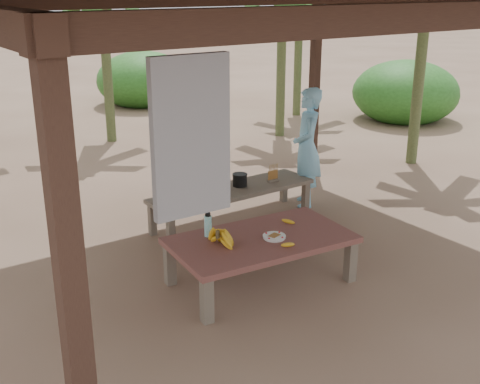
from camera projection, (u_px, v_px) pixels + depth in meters
ground at (256, 258)px, 6.73m from camera, size 80.00×80.00×0.00m
work_table at (261, 243)px, 6.04m from camera, size 1.88×1.15×0.50m
bench at (233, 193)px, 7.60m from camera, size 2.21×0.64×0.45m
ripe_banana_bunch at (218, 238)px, 5.77m from camera, size 0.33×0.29×0.18m
plate at (274, 237)px, 5.98m from camera, size 0.23×0.23×0.04m
loose_banana_front at (288, 245)px, 5.79m from camera, size 0.17×0.08×0.04m
loose_banana_side at (288, 221)px, 6.36m from camera, size 0.12×0.15×0.04m
water_flask at (208, 225)px, 6.01m from camera, size 0.08×0.08×0.29m
green_banana_stalk at (212, 182)px, 7.36m from camera, size 0.27×0.27×0.31m
cooking_pot at (240, 180)px, 7.67m from camera, size 0.18×0.18×0.16m
skewer_rack at (273, 173)px, 7.84m from camera, size 0.18×0.08×0.24m
woman at (307, 148)px, 8.10m from camera, size 0.65×0.71×1.62m
banana_plant_far at (300, 1)px, 13.23m from camera, size 1.80×1.80×3.02m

